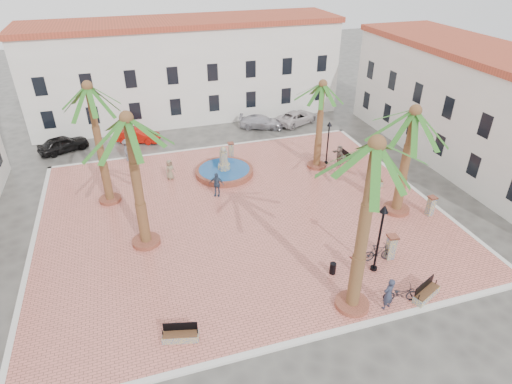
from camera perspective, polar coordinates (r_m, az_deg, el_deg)
The scene contains 36 objects.
ground at distance 28.84m, azimuth -1.90°, elevation -3.04°, with size 120.00×120.00×0.00m, color #56544F.
plaza at distance 28.80m, azimuth -1.90°, elevation -2.91°, with size 26.00×22.00×0.15m, color #D87465.
kerb_n at distance 38.21m, azimuth -6.40°, elevation 5.85°, with size 26.30×0.30×0.16m, color silver.
kerb_s at distance 20.99m, azimuth 6.74°, elevation -18.95°, with size 26.30×0.30×0.16m, color silver.
kerb_e at distance 34.07m, azimuth 19.65°, elevation 0.87°, with size 0.30×22.30×0.16m, color silver.
kerb_w at distance 28.91m, azimuth -27.74°, elevation -6.83°, with size 0.30×22.30×0.16m, color silver.
building_north at distance 45.04m, azimuth -9.20°, elevation 15.85°, with size 30.40×7.40×9.50m.
building_east at distance 38.13m, azimuth 27.80°, elevation 9.62°, with size 7.40×26.40×9.00m.
fountain at distance 33.44m, azimuth -4.25°, elevation 2.91°, with size 4.50×4.50×2.33m.
palm_nw at distance 28.82m, azimuth -21.26°, elevation 11.41°, with size 4.89×4.89×8.52m.
palm_sw at distance 23.42m, azimuth -16.59°, elevation 7.38°, with size 5.44×5.44×8.36m.
palm_s at distance 18.10m, azimuth 15.42°, elevation 3.45°, with size 5.54×5.54×9.23m.
palm_e at distance 27.78m, azimuth 20.18°, elevation 8.40°, with size 5.65×5.65×7.46m.
palm_ne at distance 32.70m, azimuth 8.80°, elevation 12.73°, with size 4.80×4.80×7.09m.
bench_s at distance 20.87m, azimuth -10.01°, elevation -18.35°, with size 1.73×0.88×0.88m.
bench_se at distance 24.05m, azimuth 21.74°, elevation -12.44°, with size 1.83×1.20×0.93m.
bench_e at distance 33.54m, azimuth 15.62°, elevation 1.78°, with size 0.95×1.91×0.97m.
bench_ne at distance 36.41m, azimuth 12.06°, elevation 4.58°, with size 0.65×1.66×0.86m.
lamppost_s at distance 23.34m, azimuth 16.34°, elevation -4.54°, with size 0.46×0.46×4.24m.
lamppost_e at distance 34.53m, azimuth 9.64°, elevation 7.44°, with size 0.40×0.40×3.65m.
bollard_se at distance 25.63m, azimuth 17.56°, elevation -6.95°, with size 0.61×0.61×1.56m.
bollard_n at distance 35.88m, azimuth -3.36°, elevation 5.63°, with size 0.51×0.51×1.34m.
bollard_e at distance 30.44m, azimuth 22.28°, elevation -1.68°, with size 0.54×0.54×1.39m.
litter_bin at distance 24.10m, azimuth 10.19°, elevation -9.98°, with size 0.35×0.35×0.68m, color black.
cyclist_a at distance 22.41m, azimuth 17.24°, elevation -12.85°, with size 0.67×0.44×1.84m, color #2A2E43.
bicycle_a at distance 23.29m, azimuth 18.74°, elevation -12.69°, with size 0.62×1.79×0.94m, color black.
cyclist_b at distance 24.14m, azimuth 13.29°, elevation -8.43°, with size 0.92×0.72×1.89m, color maroon.
bicycle_b at distance 25.41m, azimuth 15.97°, elevation -7.77°, with size 0.51×1.82×1.09m, color black.
pedestrian_fountain_a at distance 33.08m, azimuth -11.41°, elevation 2.94°, with size 0.77×0.50×1.57m, color #837359.
pedestrian_fountain_b at distance 30.34m, azimuth -5.29°, elevation 1.03°, with size 1.06×0.44×1.81m, color #33445D.
pedestrian_north at distance 36.73m, azimuth -16.80°, elevation 5.38°, with size 1.23×0.71×1.90m, color #55555B.
pedestrian_east at distance 35.25m, azimuth 11.01°, elevation 4.85°, with size 1.53×0.49×1.65m, color #78685E.
car_black at distance 40.82m, azimuth -24.32°, elevation 5.86°, with size 1.67×4.15×1.42m, color black.
car_red at distance 40.58m, azimuth -15.50°, elevation 7.29°, with size 1.36×3.90×1.29m, color #B61209.
car_silver at distance 42.29m, azimuth 0.72°, elevation 9.34°, with size 1.74×4.27×1.24m, color silver.
car_white at distance 43.55m, azimuth 5.49°, elevation 9.89°, with size 2.14×4.63×1.29m, color beige.
Camera 1 is at (-6.25, -23.17, 16.00)m, focal length 30.00 mm.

